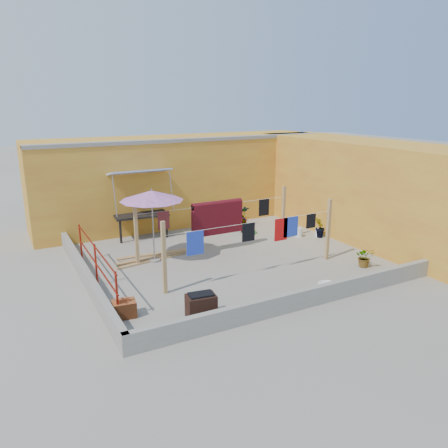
{
  "coord_description": "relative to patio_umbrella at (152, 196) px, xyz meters",
  "views": [
    {
      "loc": [
        -5.79,
        -10.62,
        4.48
      ],
      "look_at": [
        0.01,
        0.3,
        0.98
      ],
      "focal_mm": 35.0,
      "sensor_mm": 36.0,
      "label": 1
    }
  ],
  "objects": [
    {
      "name": "ground",
      "position": [
        2.0,
        -0.81,
        -1.92
      ],
      "size": [
        80.0,
        80.0,
        0.0
      ],
      "primitive_type": "plane",
      "color": "#9E998E",
      "rests_on": "ground"
    },
    {
      "name": "wall_back",
      "position": [
        2.5,
        3.88,
        -0.32
      ],
      "size": [
        11.0,
        3.27,
        3.21
      ],
      "color": "gold",
      "rests_on": "ground"
    },
    {
      "name": "wall_right",
      "position": [
        7.2,
        -0.81,
        -0.32
      ],
      "size": [
        2.4,
        9.0,
        3.2
      ],
      "primitive_type": "cube",
      "color": "gold",
      "rests_on": "ground"
    },
    {
      "name": "parapet_front",
      "position": [
        2.0,
        -4.39,
        -1.7
      ],
      "size": [
        8.3,
        0.16,
        0.44
      ],
      "primitive_type": "cube",
      "color": "gray",
      "rests_on": "ground"
    },
    {
      "name": "parapet_left",
      "position": [
        -2.08,
        -0.81,
        -1.7
      ],
      "size": [
        0.16,
        7.3,
        0.44
      ],
      "primitive_type": "cube",
      "color": "gray",
      "rests_on": "ground"
    },
    {
      "name": "red_railing",
      "position": [
        -1.85,
        -1.01,
        -1.2
      ],
      "size": [
        0.05,
        4.2,
        1.1
      ],
      "color": "maroon",
      "rests_on": "ground"
    },
    {
      "name": "clothesline_rig",
      "position": [
        2.05,
        -0.27,
        -0.91
      ],
      "size": [
        5.09,
        2.35,
        1.8
      ],
      "color": "tan",
      "rests_on": "ground"
    },
    {
      "name": "patio_umbrella",
      "position": [
        0.0,
        0.0,
        0.0
      ],
      "size": [
        1.89,
        1.89,
        2.14
      ],
      "color": "gray",
      "rests_on": "ground"
    },
    {
      "name": "outdoor_table",
      "position": [
        0.39,
        2.39,
        -1.18
      ],
      "size": [
        1.82,
        1.03,
        0.82
      ],
      "color": "black",
      "rests_on": "ground"
    },
    {
      "name": "brick_stack",
      "position": [
        -1.7,
        -2.93,
        -1.74
      ],
      "size": [
        0.53,
        0.42,
        0.43
      ],
      "color": "#954722",
      "rests_on": "ground"
    },
    {
      "name": "lumber_pile",
      "position": [
        -0.03,
        0.15,
        -1.86
      ],
      "size": [
        2.3,
        0.63,
        0.14
      ],
      "color": "tan",
      "rests_on": "ground"
    },
    {
      "name": "brazier",
      "position": [
        -0.26,
        -3.73,
        -1.65
      ],
      "size": [
        0.67,
        0.49,
        0.56
      ],
      "color": "black",
      "rests_on": "ground"
    },
    {
      "name": "white_basin",
      "position": [
        3.21,
        -3.77,
        -1.88
      ],
      "size": [
        0.5,
        0.5,
        0.09
      ],
      "color": "silver",
      "rests_on": "ground"
    },
    {
      "name": "water_jug_a",
      "position": [
        5.14,
        -0.07,
        -1.77
      ],
      "size": [
        0.22,
        0.22,
        0.35
      ],
      "color": "silver",
      "rests_on": "ground"
    },
    {
      "name": "water_jug_b",
      "position": [
        5.7,
        -0.38,
        -1.78
      ],
      "size": [
        0.21,
        0.21,
        0.32
      ],
      "color": "silver",
      "rests_on": "ground"
    },
    {
      "name": "green_hose",
      "position": [
        3.88,
        1.09,
        -1.89
      ],
      "size": [
        0.51,
        0.51,
        0.08
      ],
      "color": "#186C1C",
      "rests_on": "ground"
    },
    {
      "name": "plant_back_a",
      "position": [
        3.12,
        2.27,
        -1.5
      ],
      "size": [
        1.01,
        0.99,
        0.85
      ],
      "primitive_type": "imported",
      "rotation": [
        0.0,
        0.0,
        0.66
      ],
      "color": "#1F5919",
      "rests_on": "ground"
    },
    {
      "name": "plant_back_b",
      "position": [
        3.76,
        1.26,
        -1.63
      ],
      "size": [
        0.38,
        0.38,
        0.58
      ],
      "primitive_type": "imported",
      "rotation": [
        0.0,
        0.0,
        1.74
      ],
      "color": "#1F5919",
      "rests_on": "ground"
    },
    {
      "name": "plant_right_a",
      "position": [
        4.21,
        2.05,
        -1.55
      ],
      "size": [
        0.44,
        0.34,
        0.75
      ],
      "primitive_type": "imported",
      "rotation": [
        0.0,
        0.0,
        2.95
      ],
      "color": "#1F5919",
      "rests_on": "ground"
    },
    {
      "name": "plant_right_b",
      "position": [
        5.7,
        -0.48,
        -1.57
      ],
      "size": [
        0.48,
        0.5,
        0.71
      ],
      "primitive_type": "imported",
      "rotation": [
        0.0,
        0.0,
        4.09
      ],
      "color": "#1F5919",
      "rests_on": "ground"
    },
    {
      "name": "plant_right_c",
      "position": [
        5.04,
        -3.18,
        -1.64
      ],
      "size": [
        0.67,
        0.66,
        0.56
      ],
      "primitive_type": "imported",
      "rotation": [
        0.0,
        0.0,
        5.59
      ],
      "color": "#1F5919",
      "rests_on": "ground"
    }
  ]
}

